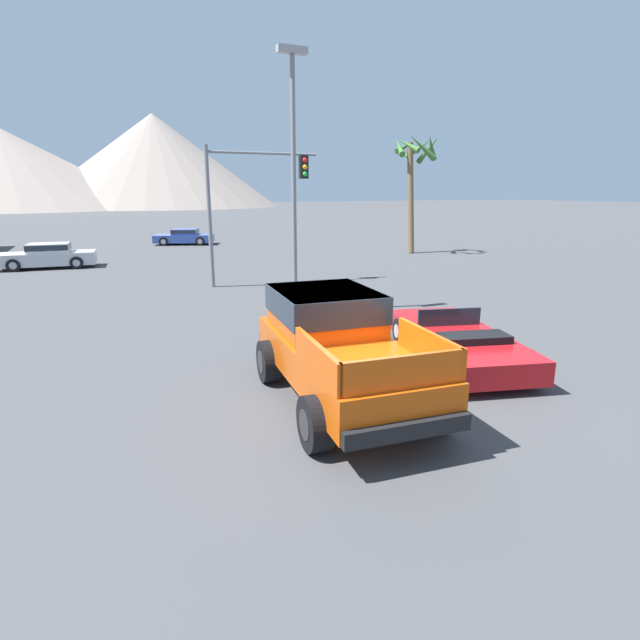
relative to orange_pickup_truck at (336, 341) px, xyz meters
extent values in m
plane|color=#424244|center=(0.30, -0.25, -1.08)|extent=(320.00, 320.00, 0.00)
cube|color=#CC4C0C|center=(-0.03, -0.34, -0.27)|extent=(2.30, 4.86, 0.64)
cube|color=#CC4C0C|center=(0.05, 0.60, 0.44)|extent=(1.95, 2.21, 0.78)
cube|color=#1E2833|center=(0.05, 0.60, 0.58)|extent=(1.99, 2.25, 0.50)
cube|color=#CC4C0C|center=(-1.06, -1.59, 0.29)|extent=(0.22, 1.89, 0.48)
cube|color=#CC4C0C|center=(0.80, -1.73, 0.29)|extent=(0.22, 1.89, 0.48)
cube|color=#CC4C0C|center=(-0.20, -2.56, 0.29)|extent=(1.87, 0.22, 0.48)
cube|color=black|center=(0.16, 2.06, -0.47)|extent=(1.92, 0.30, 0.24)
cube|color=black|center=(-0.21, -2.75, -0.47)|extent=(1.92, 0.30, 0.24)
cylinder|color=black|center=(-0.92, 1.20, -0.65)|extent=(0.39, 0.87, 0.85)
cylinder|color=#232326|center=(-0.92, 1.20, -0.65)|extent=(0.38, 0.49, 0.47)
cylinder|color=black|center=(1.09, 1.04, -0.65)|extent=(0.39, 0.87, 0.85)
cylinder|color=#232326|center=(1.09, 1.04, -0.65)|extent=(0.38, 0.49, 0.47)
cylinder|color=black|center=(-1.14, -1.72, -0.65)|extent=(0.39, 0.87, 0.85)
cylinder|color=#232326|center=(-1.14, -1.72, -0.65)|extent=(0.38, 0.49, 0.47)
cylinder|color=black|center=(0.87, -1.88, -0.65)|extent=(0.39, 0.87, 0.85)
cylinder|color=#232326|center=(0.87, -1.88, -0.65)|extent=(0.38, 0.49, 0.47)
cube|color=#B21419|center=(3.42, 0.78, -0.66)|extent=(2.87, 4.88, 0.49)
cube|color=#1E2833|center=(3.54, 1.27, -0.21)|extent=(1.50, 0.43, 0.41)
cube|color=black|center=(3.23, 0.00, -0.33)|extent=(1.56, 0.97, 0.16)
cylinder|color=black|center=(2.93, 2.37, -0.76)|extent=(0.37, 0.67, 0.64)
cylinder|color=#9E9EA3|center=(2.93, 2.37, -0.76)|extent=(0.31, 0.40, 0.35)
cylinder|color=black|center=(4.61, 1.95, -0.76)|extent=(0.37, 0.67, 0.64)
cylinder|color=#9E9EA3|center=(4.61, 1.95, -0.76)|extent=(0.31, 0.40, 0.35)
cylinder|color=black|center=(2.24, -0.38, -0.76)|extent=(0.37, 0.67, 0.64)
cylinder|color=#9E9EA3|center=(2.24, -0.38, -0.76)|extent=(0.31, 0.40, 0.35)
cylinder|color=black|center=(3.91, -0.81, -0.76)|extent=(0.37, 0.67, 0.64)
cylinder|color=#9E9EA3|center=(3.91, -0.81, -0.76)|extent=(0.31, 0.40, 0.35)
cube|color=#334C9E|center=(1.66, 28.98, -0.64)|extent=(4.43, 3.07, 0.54)
cube|color=#334C9E|center=(1.76, 28.94, -0.18)|extent=(2.14, 2.09, 0.39)
cube|color=#1E2833|center=(1.76, 28.94, -0.13)|extent=(2.18, 2.14, 0.23)
cylinder|color=black|center=(0.19, 28.55, -0.78)|extent=(0.64, 0.41, 0.60)
cylinder|color=#9E9EA3|center=(0.19, 28.55, -0.78)|extent=(0.39, 0.33, 0.33)
cylinder|color=black|center=(0.77, 30.23, -0.78)|extent=(0.64, 0.41, 0.60)
cylinder|color=#9E9EA3|center=(0.77, 30.23, -0.78)|extent=(0.39, 0.33, 0.33)
cylinder|color=black|center=(2.56, 27.73, -0.78)|extent=(0.64, 0.41, 0.60)
cylinder|color=#9E9EA3|center=(2.56, 27.73, -0.78)|extent=(0.39, 0.33, 0.33)
cylinder|color=black|center=(3.14, 29.40, -0.78)|extent=(0.64, 0.41, 0.60)
cylinder|color=#9E9EA3|center=(3.14, 29.40, -0.78)|extent=(0.39, 0.33, 0.33)
cube|color=#B7BABF|center=(-6.32, 20.16, -0.60)|extent=(4.49, 1.97, 0.61)
cube|color=#B7BABF|center=(-6.21, 20.15, -0.08)|extent=(1.93, 1.61, 0.44)
cube|color=#1E2833|center=(-6.21, 20.15, -0.03)|extent=(1.97, 1.64, 0.26)
cylinder|color=black|center=(-7.72, 19.43, -0.77)|extent=(0.62, 0.26, 0.61)
cylinder|color=#9E9EA3|center=(-7.72, 19.43, -0.77)|extent=(0.35, 0.25, 0.34)
cylinder|color=black|center=(-7.62, 21.05, -0.77)|extent=(0.62, 0.26, 0.61)
cylinder|color=#9E9EA3|center=(-7.62, 21.05, -0.77)|extent=(0.35, 0.25, 0.34)
cylinder|color=black|center=(-5.01, 19.26, -0.77)|extent=(0.62, 0.26, 0.61)
cylinder|color=#9E9EA3|center=(-5.01, 19.26, -0.77)|extent=(0.35, 0.25, 0.34)
cylinder|color=black|center=(-4.91, 20.89, -0.77)|extent=(0.62, 0.26, 0.61)
cylinder|color=#9E9EA3|center=(-4.91, 20.89, -0.77)|extent=(0.35, 0.25, 0.34)
cylinder|color=slate|center=(0.17, 11.88, 1.63)|extent=(0.16, 0.16, 5.42)
cylinder|color=slate|center=(2.41, 11.88, 4.09)|extent=(4.49, 0.11, 0.11)
cube|color=black|center=(4.12, 11.88, 3.59)|extent=(0.34, 0.26, 0.90)
sphere|color=red|center=(4.12, 11.73, 3.86)|extent=(0.20, 0.20, 0.20)
sphere|color=orange|center=(4.12, 11.73, 3.59)|extent=(0.20, 0.20, 0.20)
sphere|color=green|center=(4.12, 11.73, 3.32)|extent=(0.20, 0.20, 0.20)
cylinder|color=slate|center=(1.72, 6.65, 2.67)|extent=(0.14, 0.14, 7.50)
cube|color=#99999E|center=(1.72, 6.65, 6.52)|extent=(0.90, 0.24, 0.20)
cylinder|color=brown|center=(13.72, 18.48, 2.18)|extent=(0.36, 1.00, 6.53)
cone|color=#386B2D|center=(14.73, 18.33, 5.05)|extent=(0.67, 1.82, 1.61)
cone|color=#386B2D|center=(14.36, 18.79, 5.15)|extent=(1.45, 1.45, 1.29)
cone|color=#386B2D|center=(13.51, 18.93, 5.24)|extent=(1.66, 0.77, 0.99)
cone|color=#386B2D|center=(12.78, 18.48, 5.16)|extent=(0.97, 1.93, 1.29)
cone|color=#386B2D|center=(12.98, 17.85, 5.23)|extent=(0.94, 1.62, 1.04)
cone|color=#386B2D|center=(13.51, 17.24, 5.09)|extent=(1.72, 0.74, 1.48)
cone|color=#386B2D|center=(14.34, 17.47, 5.09)|extent=(1.46, 1.37, 1.46)
cone|color=gray|center=(-21.68, 120.83, 7.29)|extent=(62.76, 62.76, 16.73)
cone|color=gray|center=(9.82, 122.33, 9.58)|extent=(57.55, 57.55, 21.32)
camera|label=1|loc=(-3.75, -7.91, 2.67)|focal=28.00mm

